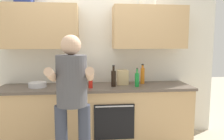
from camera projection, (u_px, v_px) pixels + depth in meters
The scene contains 12 objects.
back_wall_unit at pixel (95, 46), 3.38m from camera, with size 4.00×0.38×2.50m.
counter at pixel (97, 115), 3.24m from camera, with size 2.84×0.67×0.90m.
person_standing at pixel (72, 95), 2.38m from camera, with size 0.49×0.45×1.62m.
bottle_hotsauce at pixel (90, 80), 3.03m from camera, with size 0.06×0.06×0.27m.
bottle_oil at pixel (67, 81), 3.08m from camera, with size 0.07×0.07×0.24m.
bottle_juice at pixel (143, 75), 3.36m from camera, with size 0.06×0.06×0.31m.
bottle_soda at pixel (137, 79), 3.13m from camera, with size 0.06×0.06×0.27m.
bottle_soy at pixel (114, 78), 3.13m from camera, with size 0.07×0.07×0.32m.
cup_stoneware at pixel (77, 84), 3.11m from camera, with size 0.09×0.09×0.08m, color slate.
mixing_bowl at pixel (38, 85), 3.10m from camera, with size 0.25×0.25×0.07m, color silver.
knife_block at pixel (81, 76), 3.26m from camera, with size 0.10×0.14×0.32m.
grocery_bag_bread at pixel (122, 77), 3.29m from camera, with size 0.16×0.15×0.22m, color tan.
Camera 1 is at (-0.09, -3.14, 1.53)m, focal length 34.34 mm.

